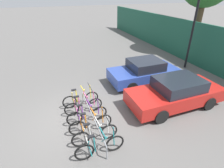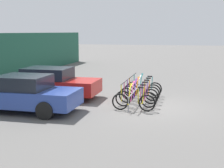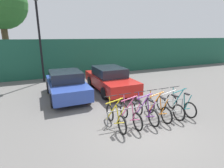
# 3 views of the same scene
# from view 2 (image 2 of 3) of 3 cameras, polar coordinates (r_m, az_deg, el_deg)

# --- Properties ---
(ground_plane) EXTENTS (120.00, 120.00, 0.00)m
(ground_plane) POSITION_cam_2_polar(r_m,az_deg,el_deg) (12.92, 6.86, -4.08)
(ground_plane) COLOR #605E5B
(bike_rack) EXTENTS (3.59, 0.04, 0.57)m
(bike_rack) POSITION_cam_2_polar(r_m,az_deg,el_deg) (13.55, 4.40, -1.30)
(bike_rack) COLOR gray
(bike_rack) RESTS_ON ground
(bicycle_yellow) EXTENTS (0.68, 1.71, 1.05)m
(bicycle_yellow) POSITION_cam_2_polar(r_m,az_deg,el_deg) (12.08, 3.94, -3.15)
(bicycle_yellow) COLOR black
(bicycle_yellow) RESTS_ON ground
(bicycle_pink) EXTENTS (0.68, 1.71, 1.05)m
(bicycle_pink) POSITION_cam_2_polar(r_m,az_deg,el_deg) (12.66, 4.39, -2.56)
(bicycle_pink) COLOR black
(bicycle_pink) RESTS_ON ground
(bicycle_purple) EXTENTS (0.68, 1.71, 1.05)m
(bicycle_purple) POSITION_cam_2_polar(r_m,az_deg,el_deg) (13.31, 4.85, -1.97)
(bicycle_purple) COLOR black
(bicycle_purple) RESTS_ON ground
(bicycle_orange) EXTENTS (0.68, 1.71, 1.05)m
(bicycle_orange) POSITION_cam_2_polar(r_m,az_deg,el_deg) (13.87, 5.21, -1.51)
(bicycle_orange) COLOR black
(bicycle_orange) RESTS_ON ground
(bicycle_white) EXTENTS (0.68, 1.71, 1.05)m
(bicycle_white) POSITION_cam_2_polar(r_m,az_deg,el_deg) (14.45, 5.56, -1.06)
(bicycle_white) COLOR black
(bicycle_white) RESTS_ON ground
(bicycle_teal) EXTENTS (0.68, 1.71, 1.05)m
(bicycle_teal) POSITION_cam_2_polar(r_m,az_deg,el_deg) (15.03, 5.87, -0.66)
(bicycle_teal) COLOR black
(bicycle_teal) RESTS_ON ground
(car_blue) EXTENTS (1.91, 3.98, 1.40)m
(car_blue) POSITION_cam_2_polar(r_m,az_deg,el_deg) (12.32, -15.46, -1.74)
(car_blue) COLOR #2D479E
(car_blue) RESTS_ON ground
(car_red) EXTENTS (1.91, 4.49, 1.40)m
(car_red) POSITION_cam_2_polar(r_m,az_deg,el_deg) (14.68, -11.30, 0.21)
(car_red) COLOR red
(car_red) RESTS_ON ground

